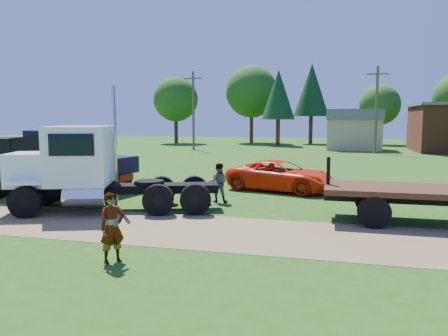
% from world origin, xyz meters
% --- Properties ---
extents(ground, '(140.00, 140.00, 0.00)m').
position_xyz_m(ground, '(0.00, 0.00, 0.00)').
color(ground, '#284B10').
rests_on(ground, ground).
extents(dirt_track, '(120.00, 4.20, 0.01)m').
position_xyz_m(dirt_track, '(0.00, 0.00, 0.01)').
color(dirt_track, brown).
rests_on(dirt_track, ground).
extents(white_semi_tractor, '(8.29, 5.01, 4.93)m').
position_xyz_m(white_semi_tractor, '(-7.49, 1.84, 1.68)').
color(white_semi_tractor, black).
rests_on(white_semi_tractor, ground).
extents(black_dump_truck, '(7.40, 2.90, 3.15)m').
position_xyz_m(black_dump_truck, '(-11.34, 4.21, 1.74)').
color(black_dump_truck, black).
rests_on(black_dump_truck, ground).
extents(navy_truck, '(7.12, 3.72, 3.03)m').
position_xyz_m(navy_truck, '(-11.36, 6.37, 1.55)').
color(navy_truck, maroon).
rests_on(navy_truck, ground).
extents(orange_pickup, '(5.94, 3.94, 1.52)m').
position_xyz_m(orange_pickup, '(-0.58, 8.62, 0.76)').
color(orange_pickup, red).
rests_on(orange_pickup, ground).
extents(spectator_a, '(0.73, 0.78, 1.78)m').
position_xyz_m(spectator_a, '(-3.31, -3.52, 0.89)').
color(spectator_a, '#999999').
rests_on(spectator_a, ground).
extents(spectator_b, '(0.88, 0.72, 1.70)m').
position_xyz_m(spectator_b, '(-2.83, 4.89, 0.85)').
color(spectator_b, '#999999').
rests_on(spectator_b, ground).
extents(tan_shed, '(6.20, 5.40, 4.70)m').
position_xyz_m(tan_shed, '(4.00, 40.00, 2.42)').
color(tan_shed, tan).
rests_on(tan_shed, ground).
extents(utility_poles, '(42.20, 0.28, 9.00)m').
position_xyz_m(utility_poles, '(6.00, 35.00, 4.71)').
color(utility_poles, brown).
rests_on(utility_poles, ground).
extents(tree_row, '(55.03, 12.37, 11.50)m').
position_xyz_m(tree_row, '(3.69, 50.02, 6.71)').
color(tree_row, '#3A2417').
rests_on(tree_row, ground).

